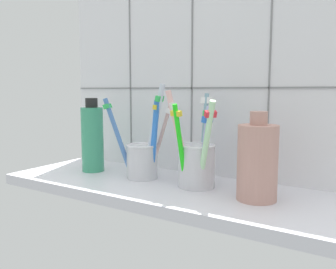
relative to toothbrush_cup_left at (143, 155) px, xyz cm
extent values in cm
cube|color=silver|center=(5.85, -1.69, -5.62)|extent=(64.00, 22.00, 2.00)
cube|color=white|center=(5.85, 10.31, 15.88)|extent=(64.00, 2.00, 45.00)
cube|color=gray|center=(-10.15, 9.21, 15.88)|extent=(0.30, 0.20, 45.00)
cube|color=gray|center=(5.85, 9.21, 15.88)|extent=(0.30, 0.20, 45.00)
cube|color=gray|center=(21.85, 9.21, 15.88)|extent=(0.30, 0.20, 45.00)
cube|color=gray|center=(5.85, 9.21, 13.23)|extent=(64.00, 0.20, 0.30)
cylinder|color=silver|center=(-0.23, 0.02, -1.35)|extent=(6.15, 6.15, 6.56)
torus|color=silver|center=(-0.23, 0.02, 1.93)|extent=(6.34, 6.34, 0.50)
cylinder|color=silver|center=(2.27, 0.33, 4.86)|extent=(5.22, 1.81, 18.40)
cube|color=green|center=(3.61, 0.54, 11.18)|extent=(1.34, 2.52, 1.19)
cylinder|color=#3279E4|center=(2.68, -0.04, 3.33)|extent=(2.60, 1.49, 15.22)
cube|color=yellow|center=(3.22, 0.05, 9.58)|extent=(1.05, 2.18, 0.92)
cylinder|color=beige|center=(2.98, 1.64, 2.99)|extent=(4.50, 3.20, 14.63)
cube|color=white|center=(4.34, 2.49, 8.83)|extent=(2.21, 2.59, 1.21)
cylinder|color=#4B78BC|center=(-4.76, -1.90, 3.43)|extent=(6.42, 2.60, 15.63)
cube|color=green|center=(-6.83, -2.47, 9.59)|extent=(1.62, 2.51, 1.09)
cylinder|color=silver|center=(11.93, 0.02, -0.86)|extent=(6.59, 6.59, 7.54)
torus|color=silver|center=(11.93, 0.02, 2.91)|extent=(6.76, 6.76, 0.50)
cylinder|color=#BAF3B9|center=(15.15, -2.96, 3.46)|extent=(5.63, 5.40, 15.72)
cube|color=#E5333F|center=(16.61, -4.35, 9.01)|extent=(2.12, 2.15, 1.23)
cylinder|color=silver|center=(12.41, 2.39, 2.81)|extent=(1.13, 3.80, 14.27)
cube|color=green|center=(12.43, 3.43, 8.45)|extent=(1.96, 0.86, 1.25)
cylinder|color=#B2B5F3|center=(13.59, -0.30, 2.87)|extent=(2.91, 1.56, 14.30)
cube|color=blue|center=(14.20, -0.47, 7.78)|extent=(1.46, 2.37, 1.15)
cylinder|color=#7AA5B7|center=(11.54, 3.58, 3.95)|extent=(1.66, 4.59, 16.53)
cube|color=white|center=(11.27, 5.03, 10.82)|extent=(2.19, 1.23, 1.30)
cylinder|color=#F8BEBE|center=(9.35, -1.84, 4.26)|extent=(4.57, 4.23, 17.21)
cube|color=white|center=(8.34, -2.73, 10.08)|extent=(2.18, 2.27, 1.29)
cylinder|color=#1EE41A|center=(10.66, -3.57, 3.11)|extent=(1.51, 4.01, 14.85)
cube|color=yellow|center=(10.46, -4.72, 8.91)|extent=(2.23, 1.19, 1.02)
cylinder|color=tan|center=(23.63, -2.07, 1.38)|extent=(6.35, 6.35, 12.01)
cylinder|color=tan|center=(23.63, -2.07, 8.45)|extent=(2.75, 2.75, 2.13)
cylinder|color=#3A9B71|center=(-12.99, -0.58, 2.25)|extent=(4.70, 4.70, 13.75)
cylinder|color=black|center=(-12.99, -0.58, 10.13)|extent=(2.58, 2.58, 2.00)
camera|label=1|loc=(40.98, -55.80, 12.79)|focal=37.94mm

